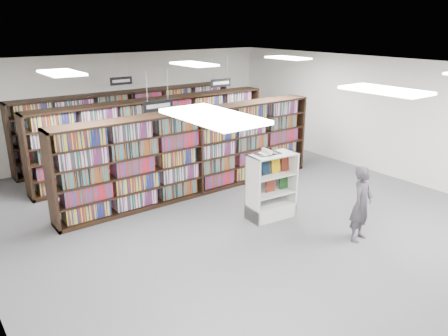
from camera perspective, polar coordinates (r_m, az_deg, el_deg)
floor at (r=9.56m, az=3.02°, el=-6.74°), size 12.00×12.00×0.00m
ceiling at (r=8.69m, az=3.39°, el=12.70°), size 10.00×12.00×0.10m
wall_back at (r=14.02m, az=-12.81°, el=7.91°), size 10.00×0.10×3.20m
wall_right at (r=12.71m, az=20.93°, el=6.08°), size 0.10×12.00×3.20m
bookshelf_row_near at (r=10.70m, az=-3.71°, el=2.06°), size 7.00×0.60×2.10m
bookshelf_row_mid at (r=12.37m, az=-8.79°, el=4.16°), size 7.00×0.60×2.10m
bookshelf_row_far at (r=13.86m, az=-12.14°, el=5.51°), size 7.00×0.60×2.10m
aisle_sign_left at (r=8.78m, az=-8.60°, el=8.17°), size 0.65×0.02×0.80m
aisle_sign_right at (r=12.03m, az=-0.41°, el=11.16°), size 0.65×0.02×0.80m
aisle_sign_center at (r=12.77m, az=-13.30°, el=11.11°), size 0.65×0.02×0.80m
troffer_front_left at (r=4.53m, az=-1.49°, el=6.76°), size 0.60×1.20×0.04m
troffer_front_center at (r=6.70m, az=20.29°, el=9.49°), size 0.60×1.20×0.04m
troffer_back_left at (r=9.04m, az=-20.48°, el=11.57°), size 0.60×1.20×0.04m
troffer_back_center at (r=10.30m, az=-3.96°, el=13.38°), size 0.60×1.20×0.04m
troffer_back_right at (r=12.18m, az=8.34°, el=14.04°), size 0.60×1.20×0.04m
endcap_display at (r=9.57m, az=6.05°, el=-3.66°), size 1.08×0.61×1.45m
open_book at (r=9.21m, az=5.70°, el=2.07°), size 0.56×0.36×0.12m
shopper at (r=8.83m, az=17.52°, el=-4.50°), size 0.61×0.47×1.51m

